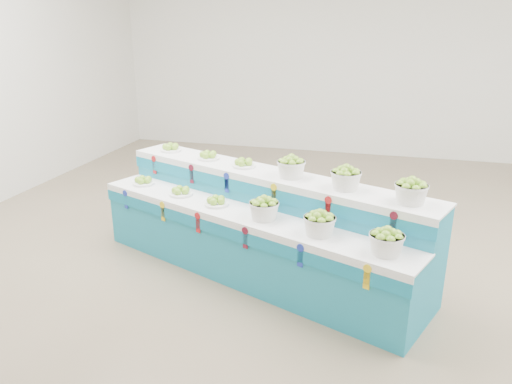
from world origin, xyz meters
The scene contains 15 objects.
ground centered at (0.00, 0.00, 0.00)m, with size 10.00×10.00×0.00m, color #75644E.
back_wall centered at (0.00, 5.00, 2.00)m, with size 10.00×10.00×0.00m, color silver.
display_stand centered at (-0.88, -0.22, 0.51)m, with size 3.61×0.93×1.02m, color teal, non-canonical shape.
plate_lower_left centered at (-2.30, 0.12, 0.77)m, with size 0.25×0.25×0.10m, color white.
plate_lower_mid centered at (-1.74, -0.11, 0.77)m, with size 0.25×0.25×0.10m, color white.
plate_lower_right centered at (-1.27, -0.30, 0.77)m, with size 0.25×0.25×0.10m, color white.
basket_lower_left centered at (-0.72, -0.52, 0.83)m, with size 0.28×0.28×0.21m, color silver, non-canonical shape.
basket_lower_mid centered at (-0.17, -0.75, 0.83)m, with size 0.28×0.28×0.21m, color silver, non-canonical shape.
basket_lower_right centered at (0.40, -0.98, 0.83)m, with size 0.28×0.28×0.21m, color silver, non-canonical shape.
plate_upper_left centered at (-2.14, 0.53, 1.07)m, with size 0.25×0.25×0.10m, color white.
plate_upper_mid centered at (-1.58, 0.30, 1.07)m, with size 0.25×0.25×0.10m, color white.
plate_upper_right centered at (-1.11, 0.11, 1.07)m, with size 0.25×0.25×0.10m, color white.
basket_upper_left centered at (-0.55, -0.11, 1.13)m, with size 0.28×0.28×0.21m, color silver, non-canonical shape.
basket_upper_mid centered at (0.00, -0.33, 1.13)m, with size 0.28×0.28×0.21m, color silver, non-canonical shape.
basket_upper_right centered at (0.57, -0.56, 1.13)m, with size 0.28×0.28×0.21m, color silver, non-canonical shape.
Camera 1 is at (0.34, -4.69, 2.48)m, focal length 34.56 mm.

